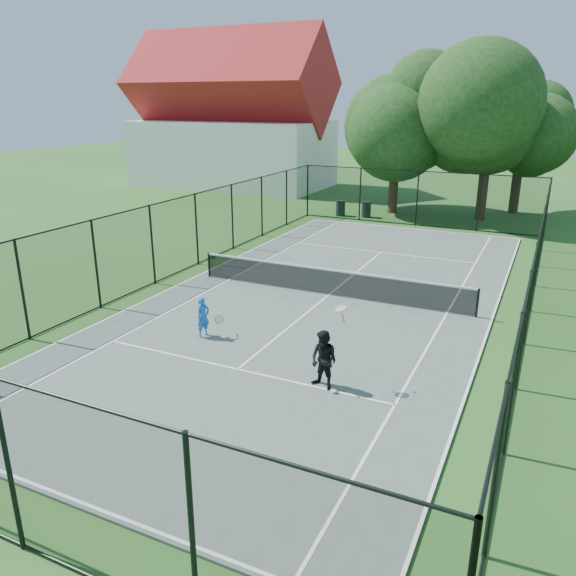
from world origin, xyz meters
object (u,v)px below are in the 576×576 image
at_px(tennis_net, 329,281).
at_px(trash_bin_left, 341,208).
at_px(player_blue, 203,317).
at_px(trash_bin_right, 366,209).
at_px(player_black, 324,360).

xyz_separation_m(tennis_net, trash_bin_left, (-4.70, 13.82, -0.11)).
distance_m(trash_bin_left, player_blue, 18.99).
distance_m(tennis_net, player_blue, 5.34).
height_order(trash_bin_left, player_blue, player_blue).
height_order(trash_bin_left, trash_bin_right, trash_bin_right).
distance_m(trash_bin_right, player_blue, 19.08).
xyz_separation_m(tennis_net, trash_bin_right, (-3.18, 14.07, -0.11)).
height_order(tennis_net, trash_bin_left, tennis_net).
height_order(tennis_net, trash_bin_right, tennis_net).
xyz_separation_m(trash_bin_right, player_black, (5.52, -20.41, 0.32)).
bearing_deg(trash_bin_left, tennis_net, -71.23).
xyz_separation_m(player_blue, player_black, (4.30, -1.37, 0.13)).
relative_size(player_blue, player_black, 0.59).
xyz_separation_m(trash_bin_right, player_blue, (1.22, -19.04, 0.19)).
xyz_separation_m(trash_bin_left, player_blue, (2.74, -18.79, 0.19)).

